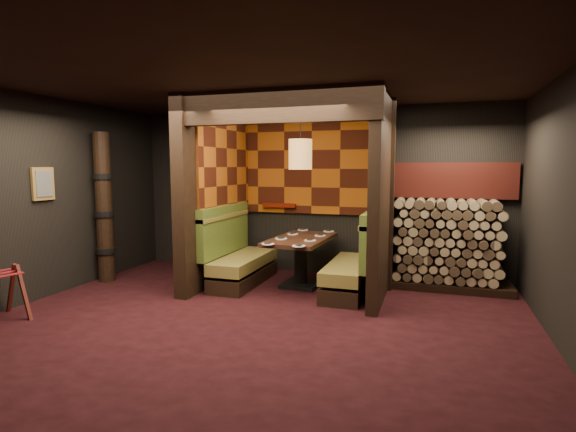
{
  "coord_description": "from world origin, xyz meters",
  "views": [
    {
      "loc": [
        2.0,
        -4.81,
        1.87
      ],
      "look_at": [
        0.0,
        1.3,
        1.15
      ],
      "focal_mm": 28.0,
      "sensor_mm": 36.0,
      "label": 1
    }
  ],
  "objects_px": {
    "booth_bench_left": "(238,258)",
    "firewood_stack": "(453,245)",
    "booth_bench_right": "(356,266)",
    "totem_column": "(104,209)",
    "pendant_lamp": "(300,154)",
    "dining_table": "(301,252)"
  },
  "relations": [
    {
      "from": "booth_bench_left",
      "to": "dining_table",
      "type": "height_order",
      "value": "booth_bench_left"
    },
    {
      "from": "dining_table",
      "to": "firewood_stack",
      "type": "height_order",
      "value": "firewood_stack"
    },
    {
      "from": "booth_bench_right",
      "to": "totem_column",
      "type": "bearing_deg",
      "value": -172.14
    },
    {
      "from": "totem_column",
      "to": "booth_bench_right",
      "type": "bearing_deg",
      "value": 7.86
    },
    {
      "from": "booth_bench_right",
      "to": "totem_column",
      "type": "relative_size",
      "value": 0.67
    },
    {
      "from": "dining_table",
      "to": "pendant_lamp",
      "type": "distance_m",
      "value": 1.51
    },
    {
      "from": "booth_bench_left",
      "to": "firewood_stack",
      "type": "bearing_deg",
      "value": 12.17
    },
    {
      "from": "pendant_lamp",
      "to": "firewood_stack",
      "type": "xyz_separation_m",
      "value": [
        2.22,
        0.65,
        -1.36
      ]
    },
    {
      "from": "dining_table",
      "to": "firewood_stack",
      "type": "relative_size",
      "value": 0.87
    },
    {
      "from": "booth_bench_left",
      "to": "firewood_stack",
      "type": "relative_size",
      "value": 0.92
    },
    {
      "from": "dining_table",
      "to": "pendant_lamp",
      "type": "xyz_separation_m",
      "value": [
        0.0,
        -0.05,
        1.51
      ]
    },
    {
      "from": "booth_bench_left",
      "to": "dining_table",
      "type": "relative_size",
      "value": 1.07
    },
    {
      "from": "booth_bench_left",
      "to": "dining_table",
      "type": "distance_m",
      "value": 1.04
    },
    {
      "from": "booth_bench_right",
      "to": "totem_column",
      "type": "distance_m",
      "value": 4.1
    },
    {
      "from": "pendant_lamp",
      "to": "firewood_stack",
      "type": "distance_m",
      "value": 2.68
    },
    {
      "from": "firewood_stack",
      "to": "pendant_lamp",
      "type": "bearing_deg",
      "value": -163.76
    },
    {
      "from": "dining_table",
      "to": "pendant_lamp",
      "type": "height_order",
      "value": "pendant_lamp"
    },
    {
      "from": "booth_bench_left",
      "to": "firewood_stack",
      "type": "xyz_separation_m",
      "value": [
        3.25,
        0.7,
        0.28
      ]
    },
    {
      "from": "booth_bench_right",
      "to": "pendant_lamp",
      "type": "xyz_separation_m",
      "value": [
        -0.87,
        0.05,
        1.64
      ]
    },
    {
      "from": "booth_bench_left",
      "to": "firewood_stack",
      "type": "height_order",
      "value": "firewood_stack"
    },
    {
      "from": "booth_bench_right",
      "to": "firewood_stack",
      "type": "relative_size",
      "value": 0.92
    },
    {
      "from": "totem_column",
      "to": "firewood_stack",
      "type": "distance_m",
      "value": 5.5
    }
  ]
}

